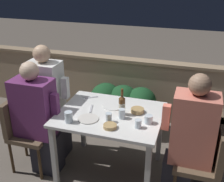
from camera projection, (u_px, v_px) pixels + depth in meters
name	position (u px, v px, depth m)	size (l,w,h in m)	color
ground_plane	(110.00, 171.00, 3.15)	(16.00, 16.00, 0.00)	#665B51
parapet_wall	(138.00, 89.00, 4.12)	(9.00, 0.18, 0.90)	tan
dining_table	(110.00, 121.00, 2.89)	(1.05, 0.83, 0.74)	white
planter_hedge	(123.00, 106.00, 3.83)	(0.90, 0.47, 0.65)	brown
chair_left_near	(24.00, 126.00, 3.05)	(0.42, 0.41, 0.83)	brown
person_purple_stripe	(38.00, 119.00, 2.95)	(0.49, 0.26, 1.26)	#282833
chair_left_far	(36.00, 113.00, 3.33)	(0.42, 0.41, 0.83)	brown
person_white_polo	(49.00, 102.00, 3.21)	(0.47, 0.26, 1.35)	#282833
chair_right_near	(208.00, 157.00, 2.56)	(0.42, 0.41, 0.83)	brown
person_coral_top	(189.00, 140.00, 2.55)	(0.48, 0.26, 1.31)	#282833
chair_right_far	(205.00, 140.00, 2.81)	(0.42, 0.41, 0.83)	brown
beer_bottle	(122.00, 105.00, 2.78)	(0.07, 0.07, 0.28)	brown
plate_0	(113.00, 105.00, 2.99)	(0.24, 0.24, 0.01)	white
plate_1	(88.00, 119.00, 2.73)	(0.21, 0.21, 0.01)	silver
bowl_0	(110.00, 126.00, 2.59)	(0.13, 0.13, 0.03)	tan
bowl_1	(137.00, 110.00, 2.86)	(0.13, 0.13, 0.04)	tan
glass_cup_0	(109.00, 118.00, 2.67)	(0.06, 0.06, 0.09)	silver
glass_cup_1	(122.00, 114.00, 2.73)	(0.06, 0.06, 0.10)	silver
glass_cup_2	(149.00, 119.00, 2.65)	(0.08, 0.08, 0.08)	silver
glass_cup_3	(138.00, 124.00, 2.58)	(0.06, 0.06, 0.08)	silver
glass_cup_4	(69.00, 117.00, 2.67)	(0.08, 0.08, 0.11)	silver
fork_0	(90.00, 97.00, 3.17)	(0.15, 0.12, 0.01)	silver
fork_1	(91.00, 109.00, 2.93)	(0.06, 0.17, 0.01)	silver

